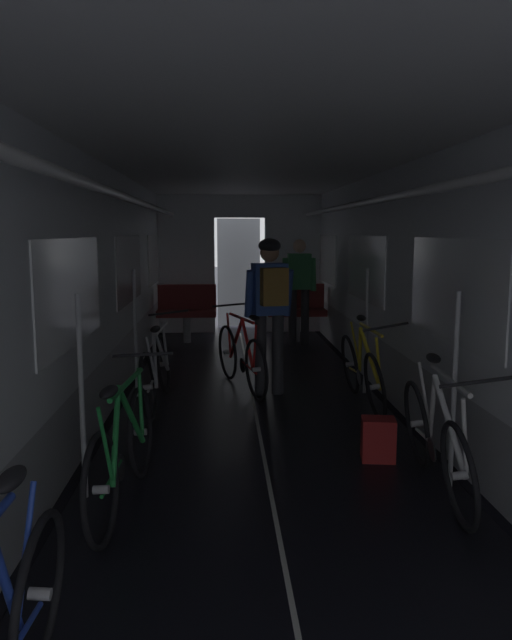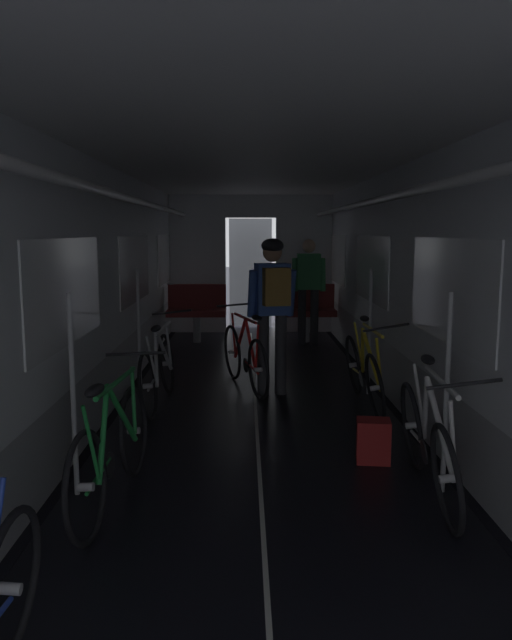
{
  "view_description": "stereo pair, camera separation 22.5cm",
  "coord_description": "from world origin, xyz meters",
  "px_view_note": "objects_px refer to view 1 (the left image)",
  "views": [
    {
      "loc": [
        -0.33,
        -1.93,
        1.79
      ],
      "look_at": [
        0.0,
        3.91,
        0.95
      ],
      "focal_mm": 34.36,
      "sensor_mm": 36.0,
      "label": 1
    },
    {
      "loc": [
        -0.11,
        -1.94,
        1.79
      ],
      "look_at": [
        0.0,
        3.91,
        0.95
      ],
      "focal_mm": 34.36,
      "sensor_mm": 36.0,
      "label": 2
    }
  ],
  "objects_px": {
    "bicycle_silver": "(156,370)",
    "backpack_on_floor": "(378,439)",
    "bicycle_yellow": "(362,370)",
    "person_standing_near_bench": "(299,284)",
    "bench_seat_far_left": "(187,308)",
    "bicycle_green": "(123,451)",
    "bench_seat_far_right": "(296,307)",
    "bicycle_white": "(436,439)",
    "bicycle_red_in_aisle": "(241,356)",
    "person_cyclist_aisle": "(270,299)"
  },
  "relations": [
    {
      "from": "bicycle_silver",
      "to": "backpack_on_floor",
      "type": "height_order",
      "value": "bicycle_silver"
    },
    {
      "from": "bicycle_yellow",
      "to": "person_standing_near_bench",
      "type": "relative_size",
      "value": 1.0
    },
    {
      "from": "bench_seat_far_left",
      "to": "backpack_on_floor",
      "type": "xyz_separation_m",
      "value": [
        1.8,
        -5.41,
        -0.4
      ]
    },
    {
      "from": "bicycle_green",
      "to": "person_standing_near_bench",
      "type": "relative_size",
      "value": 1.0
    },
    {
      "from": "bench_seat_far_left",
      "to": "bench_seat_far_right",
      "type": "distance_m",
      "value": 1.8
    },
    {
      "from": "bicycle_white",
      "to": "person_standing_near_bench",
      "type": "bearing_deg",
      "value": 92.44
    },
    {
      "from": "bicycle_white",
      "to": "bicycle_red_in_aisle",
      "type": "height_order",
      "value": "bicycle_white"
    },
    {
      "from": "bench_seat_far_right",
      "to": "person_cyclist_aisle",
      "type": "relative_size",
      "value": 0.57
    },
    {
      "from": "bicycle_white",
      "to": "bicycle_green",
      "type": "relative_size",
      "value": 1.0
    },
    {
      "from": "person_standing_near_bench",
      "to": "backpack_on_floor",
      "type": "relative_size",
      "value": 4.96
    },
    {
      "from": "bicycle_green",
      "to": "backpack_on_floor",
      "type": "bearing_deg",
      "value": 21.1
    },
    {
      "from": "bench_seat_far_left",
      "to": "person_standing_near_bench",
      "type": "xyz_separation_m",
      "value": [
        1.8,
        -0.38,
        0.41
      ]
    },
    {
      "from": "bicycle_yellow",
      "to": "bicycle_red_in_aisle",
      "type": "relative_size",
      "value": 1.04
    },
    {
      "from": "bench_seat_far_right",
      "to": "backpack_on_floor",
      "type": "relative_size",
      "value": 2.89
    },
    {
      "from": "bench_seat_far_left",
      "to": "bicycle_silver",
      "type": "distance_m",
      "value": 3.78
    },
    {
      "from": "bicycle_red_in_aisle",
      "to": "backpack_on_floor",
      "type": "bearing_deg",
      "value": -66.18
    },
    {
      "from": "bicycle_red_in_aisle",
      "to": "person_standing_near_bench",
      "type": "xyz_separation_m",
      "value": [
        1.01,
        2.74,
        0.59
      ]
    },
    {
      "from": "bench_seat_far_left",
      "to": "bicycle_red_in_aisle",
      "type": "height_order",
      "value": "bench_seat_far_left"
    },
    {
      "from": "bicycle_white",
      "to": "bicycle_red_in_aisle",
      "type": "relative_size",
      "value": 1.04
    },
    {
      "from": "bench_seat_far_right",
      "to": "bicycle_white",
      "type": "relative_size",
      "value": 0.58
    },
    {
      "from": "bicycle_yellow",
      "to": "person_cyclist_aisle",
      "type": "height_order",
      "value": "person_cyclist_aisle"
    },
    {
      "from": "bicycle_green",
      "to": "person_standing_near_bench",
      "type": "distance_m",
      "value": 6.09
    },
    {
      "from": "bicycle_silver",
      "to": "bicycle_yellow",
      "type": "bearing_deg",
      "value": -2.46
    },
    {
      "from": "bicycle_green",
      "to": "bench_seat_far_right",
      "type": "bearing_deg",
      "value": 72.98
    },
    {
      "from": "bicycle_silver",
      "to": "bicycle_white",
      "type": "distance_m",
      "value": 3.11
    },
    {
      "from": "bench_seat_far_left",
      "to": "backpack_on_floor",
      "type": "height_order",
      "value": "bench_seat_far_left"
    },
    {
      "from": "bicycle_green",
      "to": "bicycle_yellow",
      "type": "height_order",
      "value": "bicycle_yellow"
    },
    {
      "from": "person_cyclist_aisle",
      "to": "bicycle_yellow",
      "type": "bearing_deg",
      "value": -27.46
    },
    {
      "from": "bench_seat_far_right",
      "to": "person_standing_near_bench",
      "type": "xyz_separation_m",
      "value": [
        0.0,
        -0.38,
        0.41
      ]
    },
    {
      "from": "person_cyclist_aisle",
      "to": "person_standing_near_bench",
      "type": "relative_size",
      "value": 1.03
    },
    {
      "from": "bicycle_red_in_aisle",
      "to": "bicycle_green",
      "type": "bearing_deg",
      "value": -106.1
    },
    {
      "from": "bench_seat_far_right",
      "to": "bicycle_red_in_aisle",
      "type": "height_order",
      "value": "bench_seat_far_right"
    },
    {
      "from": "bicycle_silver",
      "to": "bicycle_yellow",
      "type": "relative_size",
      "value": 1.0
    },
    {
      "from": "person_cyclist_aisle",
      "to": "person_standing_near_bench",
      "type": "height_order",
      "value": "person_cyclist_aisle"
    },
    {
      "from": "bicycle_silver",
      "to": "person_standing_near_bench",
      "type": "height_order",
      "value": "person_standing_near_bench"
    },
    {
      "from": "bicycle_red_in_aisle",
      "to": "bicycle_white",
      "type": "bearing_deg",
      "value": -66.71
    },
    {
      "from": "bicycle_yellow",
      "to": "person_standing_near_bench",
      "type": "bearing_deg",
      "value": 93.61
    },
    {
      "from": "bench_seat_far_left",
      "to": "bicycle_red_in_aisle",
      "type": "bearing_deg",
      "value": -75.75
    },
    {
      "from": "person_cyclist_aisle",
      "to": "backpack_on_floor",
      "type": "height_order",
      "value": "person_cyclist_aisle"
    },
    {
      "from": "bicycle_white",
      "to": "person_cyclist_aisle",
      "type": "xyz_separation_m",
      "value": [
        -0.94,
        2.64,
        0.69
      ]
    },
    {
      "from": "bicycle_yellow",
      "to": "bench_seat_far_left",
      "type": "bearing_deg",
      "value": 117.6
    },
    {
      "from": "bicycle_green",
      "to": "bicycle_yellow",
      "type": "bearing_deg",
      "value": 47.14
    },
    {
      "from": "bicycle_green",
      "to": "backpack_on_floor",
      "type": "xyz_separation_m",
      "value": [
        1.88,
        0.73,
        -0.21
      ]
    },
    {
      "from": "bicycle_silver",
      "to": "person_cyclist_aisle",
      "type": "bearing_deg",
      "value": 17.84
    },
    {
      "from": "bicycle_white",
      "to": "bicycle_green",
      "type": "bearing_deg",
      "value": -177.1
    },
    {
      "from": "person_standing_near_bench",
      "to": "backpack_on_floor",
      "type": "height_order",
      "value": "person_standing_near_bench"
    },
    {
      "from": "person_cyclist_aisle",
      "to": "bicycle_white",
      "type": "bearing_deg",
      "value": -70.31
    },
    {
      "from": "bench_seat_far_right",
      "to": "person_standing_near_bench",
      "type": "height_order",
      "value": "person_standing_near_bench"
    },
    {
      "from": "bench_seat_far_left",
      "to": "bicycle_red_in_aisle",
      "type": "xyz_separation_m",
      "value": [
        0.79,
        -3.12,
        -0.18
      ]
    },
    {
      "from": "bicycle_silver",
      "to": "person_cyclist_aisle",
      "type": "relative_size",
      "value": 0.98
    }
  ]
}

